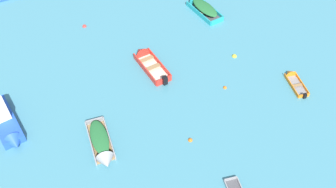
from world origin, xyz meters
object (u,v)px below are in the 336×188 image
at_px(rowboat_orange_outer_right, 292,78).
at_px(mooring_buoy_midfield, 190,140).
at_px(mooring_buoy_between_boats_right, 84,27).
at_px(rowboat_red_cluster_inner, 146,60).
at_px(mooring_buoy_between_boats_left, 225,88).
at_px(mooring_buoy_near_foreground, 234,56).
at_px(motor_launch_blue_near_left, 5,123).
at_px(rowboat_grey_midfield_right, 102,147).
at_px(rowboat_turquoise_midfield_left, 200,6).

height_order(rowboat_orange_outer_right, mooring_buoy_midfield, rowboat_orange_outer_right).
bearing_deg(mooring_buoy_between_boats_right, rowboat_red_cluster_inner, -33.54).
relative_size(mooring_buoy_between_boats_left, mooring_buoy_near_foreground, 0.73).
height_order(motor_launch_blue_near_left, mooring_buoy_between_boats_left, motor_launch_blue_near_left).
distance_m(rowboat_grey_midfield_right, rowboat_red_cluster_inner, 9.50).
bearing_deg(rowboat_red_cluster_inner, rowboat_grey_midfield_right, -101.68).
distance_m(rowboat_red_cluster_inner, mooring_buoy_midfield, 8.99).
relative_size(rowboat_grey_midfield_right, mooring_buoy_near_foreground, 10.62).
distance_m(motor_launch_blue_near_left, mooring_buoy_midfield, 13.55).
xyz_separation_m(rowboat_red_cluster_inner, rowboat_turquoise_midfield_left, (4.32, 8.16, 0.12)).
distance_m(mooring_buoy_near_foreground, mooring_buoy_midfield, 9.90).
bearing_deg(motor_launch_blue_near_left, rowboat_red_cluster_inner, 40.61).
height_order(mooring_buoy_near_foreground, mooring_buoy_midfield, mooring_buoy_near_foreground).
relative_size(mooring_buoy_near_foreground, mooring_buoy_midfield, 1.28).
bearing_deg(mooring_buoy_midfield, motor_launch_blue_near_left, -179.73).
xyz_separation_m(rowboat_grey_midfield_right, rowboat_red_cluster_inner, (1.92, 9.30, -0.12)).
bearing_deg(mooring_buoy_between_boats_left, rowboat_turquoise_midfield_left, 102.71).
relative_size(motor_launch_blue_near_left, mooring_buoy_near_foreground, 12.02).
height_order(rowboat_turquoise_midfield_left, mooring_buoy_between_boats_right, rowboat_turquoise_midfield_left).
relative_size(motor_launch_blue_near_left, mooring_buoy_between_boats_right, 12.84).
bearing_deg(mooring_buoy_near_foreground, rowboat_turquoise_midfield_left, 115.59).
bearing_deg(rowboat_turquoise_midfield_left, rowboat_orange_outer_right, -49.19).
height_order(rowboat_red_cluster_inner, mooring_buoy_between_boats_right, rowboat_red_cluster_inner).
relative_size(rowboat_orange_outer_right, rowboat_turquoise_midfield_left, 0.69).
xyz_separation_m(rowboat_turquoise_midfield_left, mooring_buoy_near_foreground, (3.25, -6.79, -0.37)).
height_order(rowboat_red_cluster_inner, rowboat_turquoise_midfield_left, rowboat_turquoise_midfield_left).
bearing_deg(mooring_buoy_midfield, mooring_buoy_near_foreground, 70.14).
relative_size(rowboat_orange_outer_right, rowboat_red_cluster_inner, 0.70).
relative_size(rowboat_orange_outer_right, mooring_buoy_near_foreground, 7.61).
distance_m(rowboat_red_cluster_inner, rowboat_turquoise_midfield_left, 9.23).
bearing_deg(rowboat_grey_midfield_right, mooring_buoy_between_boats_left, 38.21).
bearing_deg(mooring_buoy_between_boats_left, rowboat_grey_midfield_right, -141.79).
bearing_deg(rowboat_turquoise_midfield_left, mooring_buoy_between_boats_left, -77.29).
bearing_deg(mooring_buoy_between_boats_right, rowboat_turquoise_midfield_left, 19.59).
height_order(rowboat_grey_midfield_right, rowboat_red_cluster_inner, rowboat_red_cluster_inner).
distance_m(mooring_buoy_between_boats_left, mooring_buoy_near_foreground, 3.96).
bearing_deg(rowboat_orange_outer_right, mooring_buoy_midfield, -139.45).
bearing_deg(mooring_buoy_between_boats_left, motor_launch_blue_near_left, -161.08).
relative_size(rowboat_grey_midfield_right, rowboat_turquoise_midfield_left, 0.96).
relative_size(rowboat_red_cluster_inner, mooring_buoy_midfield, 13.96).
distance_m(rowboat_grey_midfield_right, mooring_buoy_between_boats_left, 11.01).
height_order(rowboat_turquoise_midfield_left, mooring_buoy_midfield, rowboat_turquoise_midfield_left).
xyz_separation_m(mooring_buoy_between_boats_right, mooring_buoy_midfield, (10.70, -12.25, 0.00)).
relative_size(rowboat_grey_midfield_right, mooring_buoy_between_boats_left, 14.53).
distance_m(rowboat_orange_outer_right, motor_launch_blue_near_left, 22.69).
xyz_separation_m(rowboat_turquoise_midfield_left, mooring_buoy_between_boats_right, (-10.82, -3.85, -0.37)).
xyz_separation_m(rowboat_orange_outer_right, rowboat_red_cluster_inner, (-12.26, 1.05, 0.11)).
bearing_deg(mooring_buoy_near_foreground, mooring_buoy_between_boats_right, 168.20).
xyz_separation_m(rowboat_red_cluster_inner, mooring_buoy_between_boats_left, (6.72, -2.50, -0.25)).
xyz_separation_m(rowboat_orange_outer_right, rowboat_turquoise_midfield_left, (-7.94, 9.20, 0.23)).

